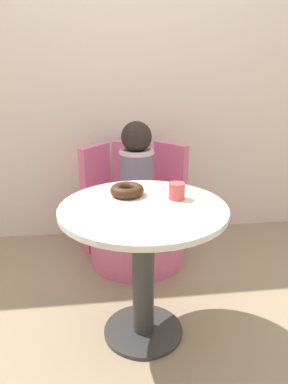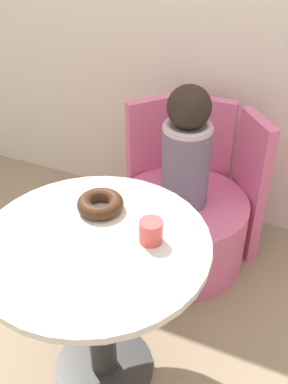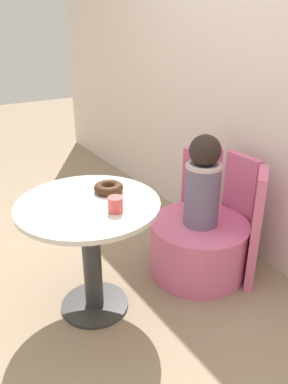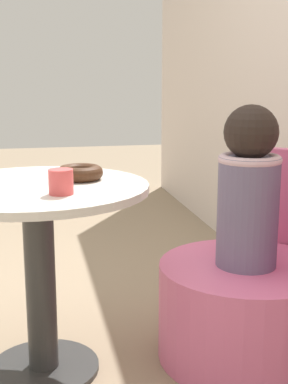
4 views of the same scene
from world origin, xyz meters
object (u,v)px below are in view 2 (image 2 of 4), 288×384
Objects in this scene: round_table at (97,281)px; tub_chair at (182,230)px; child_figure at (187,149)px; donut at (100,204)px; cup at (151,231)px.

round_table reaches higher than tub_chair.
child_figure is (0.00, 0.00, 0.44)m from tub_chair.
donut is (-0.10, -0.55, 0.06)m from child_figure.
tub_chair is 8.20× the size of cup.
round_table is 1.30× the size of child_figure.
round_table is 0.71m from child_figure.
tub_chair is 0.44m from child_figure.
tub_chair is 0.75m from donut.
donut is (-0.06, 0.14, 0.20)m from round_table.
round_table is 4.67× the size of donut.
child_figure is at bearing 99.87° from cup.
tub_chair is at bearing 99.87° from cup.
donut is at bearing -100.61° from child_figure.
tub_chair is (0.05, 0.70, -0.30)m from round_table.
donut is 2.09× the size of cup.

